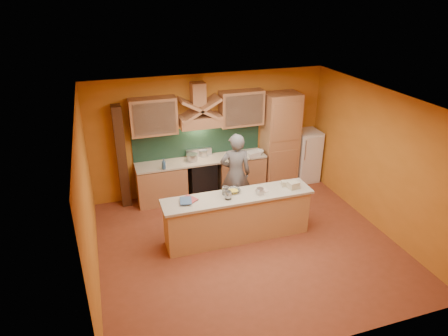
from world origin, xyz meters
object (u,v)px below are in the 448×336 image
object	(u,v)px
fridge	(306,156)
mixing_bowl	(233,191)
stove	(202,178)
person	(235,174)
kitchen_scale	(260,192)

from	to	relation	value
fridge	mixing_bowl	bearing A→B (deg)	-145.36
stove	person	size ratio (longest dim) A/B	0.50
mixing_bowl	stove	bearing A→B (deg)	95.07
stove	kitchen_scale	distance (m)	2.15
fridge	mixing_bowl	world-z (taller)	fridge
person	mixing_bowl	distance (m)	0.90
person	kitchen_scale	size ratio (longest dim) A/B	14.21
fridge	mixing_bowl	size ratio (longest dim) A/B	5.04
kitchen_scale	mixing_bowl	xyz separation A→B (m)	(-0.45, 0.24, -0.02)
person	kitchen_scale	bearing A→B (deg)	108.84
stove	person	bearing A→B (deg)	-61.91
person	kitchen_scale	distance (m)	1.08
mixing_bowl	person	bearing A→B (deg)	67.82
stove	fridge	world-z (taller)	fridge
person	kitchen_scale	xyz separation A→B (m)	(0.11, -1.07, 0.10)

